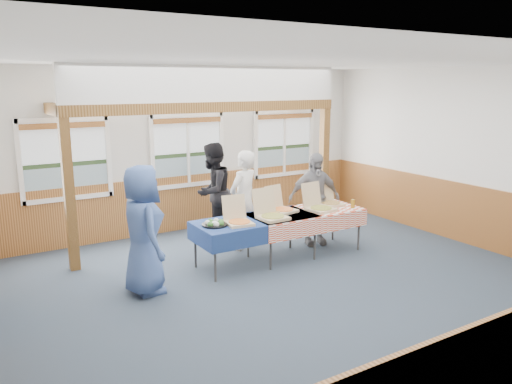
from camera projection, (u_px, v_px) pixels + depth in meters
floor at (287, 286)px, 7.30m from camera, size 8.00×8.00×0.00m
ceiling at (290, 60)px, 6.61m from camera, size 8.00×8.00×0.00m
wall_back at (187, 150)px, 9.87m from camera, size 8.00×0.00×8.00m
wall_right at (470, 157)px, 8.98m from camera, size 0.00×8.00×8.00m
wainscot_back at (189, 202)px, 10.08m from camera, size 7.98×0.05×1.10m
wainscot_right at (464, 213)px, 9.19m from camera, size 0.05×6.98×1.10m
window_left at (65, 155)px, 8.65m from camera, size 1.56×0.10×1.46m
window_mid at (188, 146)px, 9.82m from camera, size 1.56×0.10×1.46m
window_right at (284, 140)px, 10.99m from camera, size 1.56×0.10×1.46m
post_left at (69, 196)px, 7.69m from camera, size 0.15×0.15×2.40m
post_right at (324, 168)px, 10.22m from camera, size 0.15×0.15×2.40m
cross_beam at (213, 107)px, 8.68m from camera, size 5.15×0.18×0.18m
table_left at (256, 222)px, 8.05m from camera, size 2.17×1.28×0.76m
table_right at (305, 214)px, 8.53m from camera, size 2.12×1.13×0.76m
pizza_box_a at (238, 220)px, 7.74m from camera, size 0.45×0.52×0.42m
pizza_box_b at (269, 210)px, 8.34m from camera, size 0.45×0.52×0.40m
pizza_box_c at (271, 215)px, 8.04m from camera, size 0.44×0.53×0.46m
pizza_box_d at (281, 208)px, 8.48m from camera, size 0.47×0.54×0.42m
pizza_box_e at (319, 207)px, 8.56m from camera, size 0.46×0.55×0.45m
pizza_box_f at (330, 201)px, 8.95m from camera, size 0.42×0.50×0.41m
veggie_tray at (215, 224)px, 7.65m from camera, size 0.40×0.40×0.09m
drink_glass at (353, 204)px, 8.72m from camera, size 0.07×0.07×0.15m
woman_white at (244, 200)px, 8.77m from camera, size 0.76×0.64×1.77m
woman_black at (213, 192)px, 9.32m from camera, size 1.12×1.07×1.83m
man_blue at (143, 230)px, 6.90m from camera, size 0.59×0.90×1.83m
person_grey at (314, 199)px, 9.05m from camera, size 1.06×0.65×1.69m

